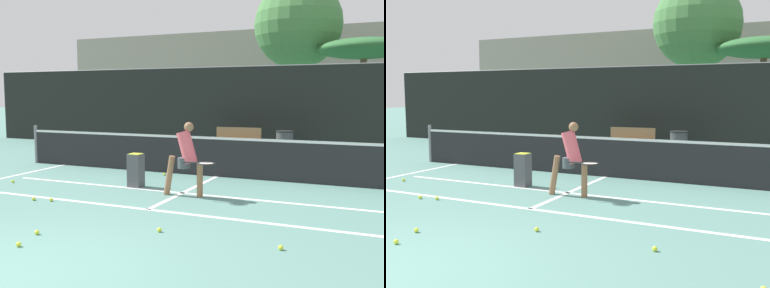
# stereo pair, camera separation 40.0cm
# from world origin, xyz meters

# --- Properties ---
(court_baseline_near) EXTENTS (11.00, 0.10, 0.01)m
(court_baseline_near) POSITION_xyz_m (0.00, 3.17, 0.00)
(court_baseline_near) COLOR white
(court_baseline_near) RESTS_ON ground
(court_service_line) EXTENTS (8.25, 0.10, 0.01)m
(court_service_line) POSITION_xyz_m (0.00, 4.57, 0.00)
(court_service_line) COLOR white
(court_service_line) RESTS_ON ground
(court_center_mark) EXTENTS (0.10, 3.37, 0.01)m
(court_center_mark) POSITION_xyz_m (0.00, 4.85, 0.00)
(court_center_mark) COLOR white
(court_center_mark) RESTS_ON ground
(court_sideline_left) EXTENTS (0.10, 4.37, 0.01)m
(court_sideline_left) POSITION_xyz_m (-4.51, 4.85, 0.00)
(court_sideline_left) COLOR white
(court_sideline_left) RESTS_ON ground
(net) EXTENTS (11.09, 0.09, 1.07)m
(net) POSITION_xyz_m (0.00, 6.54, 0.51)
(net) COLOR slate
(net) RESTS_ON ground
(fence_back) EXTENTS (24.00, 0.06, 2.93)m
(fence_back) POSITION_xyz_m (0.00, 11.76, 1.46)
(fence_back) COLOR black
(fence_back) RESTS_ON ground
(player_practicing) EXTENTS (1.14, 0.49, 1.43)m
(player_practicing) POSITION_xyz_m (0.18, 4.37, 0.78)
(player_practicing) COLOR #8C6042
(player_practicing) RESTS_ON ground
(tennis_ball_scattered_0) EXTENTS (0.07, 0.07, 0.07)m
(tennis_ball_scattered_0) POSITION_xyz_m (-2.26, 2.91, 0.03)
(tennis_ball_scattered_0) COLOR #D1E033
(tennis_ball_scattered_0) RESTS_ON ground
(tennis_ball_scattered_1) EXTENTS (0.07, 0.07, 0.07)m
(tennis_ball_scattered_1) POSITION_xyz_m (-0.61, 0.86, 0.03)
(tennis_ball_scattered_1) COLOR #D1E033
(tennis_ball_scattered_1) RESTS_ON ground
(tennis_ball_scattered_2) EXTENTS (0.07, 0.07, 0.07)m
(tennis_ball_scattered_2) POSITION_xyz_m (2.51, 2.08, 0.03)
(tennis_ball_scattered_2) COLOR #D1E033
(tennis_ball_scattered_2) RESTS_ON ground
(tennis_ball_scattered_4) EXTENTS (0.07, 0.07, 0.07)m
(tennis_ball_scattered_4) POSITION_xyz_m (-1.92, 2.98, 0.03)
(tennis_ball_scattered_4) COLOR #D1E033
(tennis_ball_scattered_4) RESTS_ON ground
(tennis_ball_scattered_5) EXTENTS (0.07, 0.07, 0.07)m
(tennis_ball_scattered_5) POSITION_xyz_m (-3.89, 4.03, 0.03)
(tennis_ball_scattered_5) COLOR #D1E033
(tennis_ball_scattered_5) RESTS_ON ground
(tennis_ball_scattered_6) EXTENTS (0.07, 0.07, 0.07)m
(tennis_ball_scattered_6) POSITION_xyz_m (-0.76, 1.35, 0.03)
(tennis_ball_scattered_6) COLOR #D1E033
(tennis_ball_scattered_6) RESTS_ON ground
(tennis_ball_scattered_8) EXTENTS (0.07, 0.07, 0.07)m
(tennis_ball_scattered_8) POSITION_xyz_m (0.76, 2.13, 0.03)
(tennis_ball_scattered_8) COLOR #D1E033
(tennis_ball_scattered_8) RESTS_ON ground
(tennis_ball_scattered_9) EXTENTS (0.07, 0.07, 0.07)m
(tennis_ball_scattered_9) POSITION_xyz_m (-1.22, 6.17, 0.03)
(tennis_ball_scattered_9) COLOR #D1E033
(tennis_ball_scattered_9) RESTS_ON ground
(ball_hopper) EXTENTS (0.28, 0.28, 0.71)m
(ball_hopper) POSITION_xyz_m (-1.16, 4.74, 0.37)
(ball_hopper) COLOR #4C4C51
(ball_hopper) RESTS_ON ground
(courtside_bench) EXTENTS (1.53, 0.49, 0.86)m
(courtside_bench) POSITION_xyz_m (-0.81, 10.74, 0.46)
(courtside_bench) COLOR olive
(courtside_bench) RESTS_ON ground
(trash_bin) EXTENTS (0.56, 0.56, 0.81)m
(trash_bin) POSITION_xyz_m (0.74, 10.73, 0.41)
(trash_bin) COLOR #3F3F42
(trash_bin) RESTS_ON ground
(parked_car) EXTENTS (1.80, 4.12, 1.48)m
(parked_car) POSITION_xyz_m (-3.79, 15.10, 0.63)
(parked_car) COLOR black
(parked_car) RESTS_ON ground
(tree_west) EXTENTS (4.22, 4.22, 7.42)m
(tree_west) POSITION_xyz_m (-0.47, 19.07, 5.30)
(tree_west) COLOR brown
(tree_west) RESTS_ON ground
(tree_mid) EXTENTS (3.96, 3.96, 4.40)m
(tree_mid) POSITION_xyz_m (2.63, 17.99, 3.91)
(tree_mid) COLOR brown
(tree_mid) RESTS_ON ground
(building_far) EXTENTS (36.00, 2.40, 6.06)m
(building_far) POSITION_xyz_m (0.00, 25.97, 3.03)
(building_far) COLOR gray
(building_far) RESTS_ON ground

